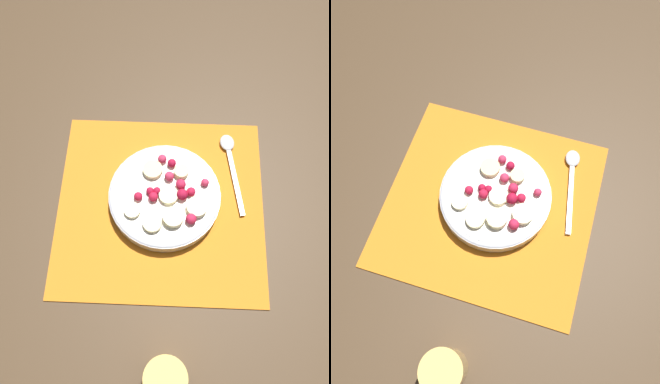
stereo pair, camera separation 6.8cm
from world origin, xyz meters
The scene contains 5 objects.
ground_plane centered at (0.00, 0.00, 0.00)m, with size 3.00×3.00×0.00m, color #4C3823.
placemat centered at (0.00, 0.00, 0.00)m, with size 0.39×0.37×0.01m.
fruit_bowl centered at (0.01, 0.01, 0.02)m, with size 0.21×0.21×0.05m.
spoon centered at (0.13, 0.10, 0.01)m, with size 0.05×0.18×0.01m.
drinking_glass centered at (0.02, -0.29, 0.05)m, with size 0.06×0.06×0.10m.
Camera 2 is at (0.08, -0.24, 0.66)m, focal length 35.00 mm.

